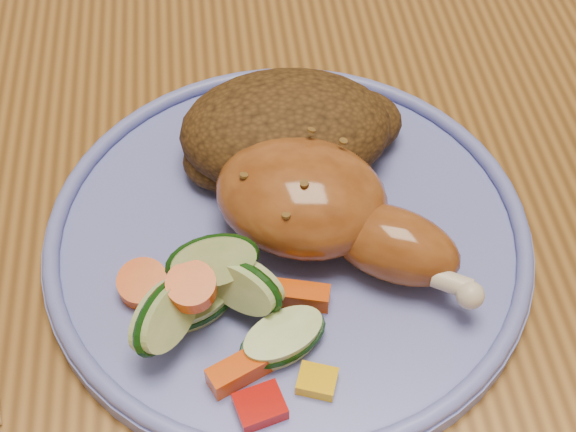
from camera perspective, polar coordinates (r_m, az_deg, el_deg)
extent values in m
cube|color=brown|center=(0.62, 6.49, 8.35)|extent=(0.90, 1.40, 0.04)
cube|color=brown|center=(1.37, -17.09, 13.13)|extent=(0.06, 0.06, 0.71)
cylinder|color=#4C2D16|center=(1.24, -7.02, 1.22)|extent=(0.04, 0.04, 0.41)
cylinder|color=#4C2D16|center=(1.50, -7.53, 11.64)|extent=(0.04, 0.04, 0.41)
cylinder|color=#4C2D16|center=(1.28, 9.27, 2.61)|extent=(0.04, 0.04, 0.41)
cylinder|color=#4C2D16|center=(1.53, 6.32, 12.64)|extent=(0.04, 0.04, 0.41)
cylinder|color=#606ABF|center=(0.49, 0.00, -1.55)|extent=(0.29, 0.29, 0.01)
torus|color=#606ABF|center=(0.48, 0.00, -0.75)|extent=(0.29, 0.29, 0.01)
ellipsoid|color=brown|center=(0.47, 0.94, 1.41)|extent=(0.13, 0.12, 0.05)
ellipsoid|color=brown|center=(0.46, 7.47, -1.99)|extent=(0.09, 0.08, 0.04)
sphere|color=beige|center=(0.44, 12.84, -5.52)|extent=(0.02, 0.02, 0.02)
ellipsoid|color=#442B11|center=(0.51, -0.16, 6.15)|extent=(0.13, 0.10, 0.06)
ellipsoid|color=#442B11|center=(0.53, 4.53, 6.63)|extent=(0.07, 0.05, 0.04)
ellipsoid|color=#442B11|center=(0.51, -4.40, 4.04)|extent=(0.06, 0.05, 0.03)
cube|color=#A50A05|center=(0.42, -2.01, -13.37)|extent=(0.03, 0.03, 0.01)
cube|color=#E5A507|center=(0.43, 2.09, -11.65)|extent=(0.02, 0.02, 0.01)
cylinder|color=#EC4907|center=(0.42, -6.89, -5.02)|extent=(0.03, 0.03, 0.02)
cube|color=#EC4907|center=(0.43, -3.39, -10.86)|extent=(0.04, 0.03, 0.01)
cylinder|color=#EC4907|center=(0.46, -10.26, -4.81)|extent=(0.03, 0.03, 0.02)
cube|color=#EC4907|center=(0.45, 0.99, -5.68)|extent=(0.03, 0.02, 0.01)
cylinder|color=#BFD288|center=(0.43, -0.38, -8.68)|extent=(0.06, 0.06, 0.02)
cylinder|color=#BFD288|center=(0.44, -3.28, -4.85)|extent=(0.05, 0.05, 0.05)
cylinder|color=#BFD288|center=(0.43, -8.75, -6.99)|extent=(0.06, 0.06, 0.05)
cylinder|color=#BFD288|center=(0.45, -6.78, -6.17)|extent=(0.06, 0.06, 0.02)
cylinder|color=#BFD288|center=(0.43, -5.38, -3.19)|extent=(0.05, 0.05, 0.04)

